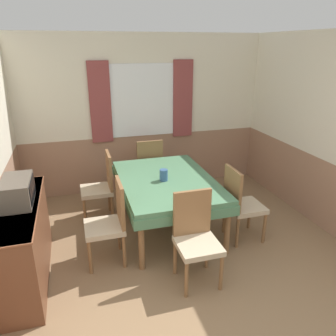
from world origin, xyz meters
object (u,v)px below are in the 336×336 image
chair_right_near (240,202)px  chair_head_near (196,235)px  vase (164,175)px  chair_left_near (110,220)px  sideboard (22,242)px  chair_left_far (101,185)px  dining_table (167,186)px  tv (18,191)px  chair_head_window (148,166)px

chair_right_near → chair_head_near: bearing=-55.3°
vase → chair_left_near: bearing=-147.9°
chair_head_near → sideboard: (-1.77, 0.50, -0.08)m
chair_left_far → vase: 1.00m
chair_right_near → vase: size_ratio=6.53×
dining_table → chair_right_near: bearing=-32.6°
dining_table → chair_left_far: 0.99m
chair_left_far → chair_head_near: (0.83, -1.63, 0.00)m
dining_table → chair_left_far: size_ratio=1.80×
chair_right_near → chair_left_near: bearing=-90.0°
chair_left_far → tv: tv is taller
vase → tv: bearing=-163.4°
dining_table → sideboard: sideboard is taller
chair_left_far → chair_right_near: bearing=-122.6°
dining_table → chair_head_near: chair_head_near is taller
chair_head_window → sideboard: size_ratio=0.65×
chair_left_near → sideboard: (-0.94, -0.07, -0.08)m
dining_table → chair_left_far: (-0.83, 0.53, -0.11)m
dining_table → vase: size_ratio=11.76×
sideboard → chair_head_window: bearing=43.8°
dining_table → chair_left_far: bearing=147.4°
chair_left_far → chair_right_near: (1.65, -1.06, 0.00)m
chair_head_window → vase: chair_head_window is taller
sideboard → vase: 1.84m
chair_left_near → chair_head_near: bearing=-124.7°
chair_right_near → vase: 1.05m
chair_head_near → chair_left_far: bearing=-63.1°
sideboard → vase: vase is taller
chair_head_window → sideboard: chair_head_window is taller
dining_table → chair_head_near: bearing=-90.0°
chair_right_near → dining_table: bearing=-122.6°
chair_head_window → sideboard: (-1.77, -1.70, -0.08)m
chair_head_near → chair_left_near: same height
chair_head_near → chair_right_near: bearing=-145.3°
chair_right_near → chair_left_near: 1.65m
sideboard → tv: tv is taller
chair_left_far → chair_head_near: size_ratio=1.00×
tv → dining_table: bearing=17.5°
chair_head_near → chair_left_near: (-0.83, 0.57, 0.00)m
chair_right_near → chair_head_window: (-0.83, 1.63, 0.00)m
chair_right_near → chair_head_near: size_ratio=1.00×
dining_table → vase: vase is taller
sideboard → tv: size_ratio=2.97×
chair_left_far → sideboard: chair_left_far is taller
tv → chair_head_window: bearing=43.5°
chair_head_window → dining_table: bearing=-90.0°
dining_table → sideboard: (-1.77, -0.60, -0.18)m
sideboard → chair_right_near: bearing=1.5°
chair_left_near → tv: bearing=91.1°
chair_right_near → chair_left_far: bearing=-122.6°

